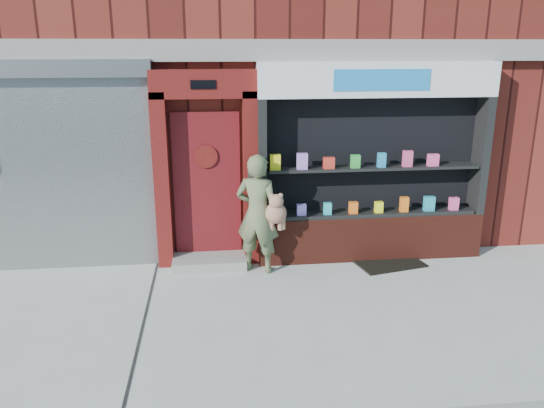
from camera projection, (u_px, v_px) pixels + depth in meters
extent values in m
plane|color=#9E9E99|center=(271.00, 318.00, 6.50)|extent=(80.00, 80.00, 0.00)
cube|color=#4C1511|center=(239.00, 7.00, 11.07)|extent=(12.00, 8.00, 8.00)
cube|color=gray|center=(256.00, 50.00, 7.43)|extent=(12.00, 0.16, 0.30)
cube|color=gray|center=(49.00, 177.00, 7.62)|extent=(3.00, 0.10, 2.80)
cube|color=slate|center=(35.00, 68.00, 7.13)|extent=(3.10, 0.30, 0.24)
cube|color=#4A0D0C|center=(162.00, 182.00, 7.75)|extent=(0.22, 0.28, 2.60)
cube|color=#4A0D0C|center=(251.00, 179.00, 7.89)|extent=(0.22, 0.28, 2.60)
cube|color=#4A0D0C|center=(203.00, 84.00, 7.42)|extent=(1.50, 0.28, 0.40)
cube|color=black|center=(203.00, 85.00, 7.28)|extent=(0.35, 0.01, 0.12)
cube|color=#591014|center=(207.00, 185.00, 7.95)|extent=(1.00, 0.06, 2.20)
cylinder|color=black|center=(206.00, 156.00, 7.79)|extent=(0.28, 0.02, 0.28)
cylinder|color=#4A0D0C|center=(206.00, 157.00, 7.78)|extent=(0.34, 0.02, 0.34)
cube|color=gray|center=(210.00, 262.00, 8.02)|extent=(1.10, 0.55, 0.15)
cube|color=slate|center=(251.00, 175.00, 7.72)|extent=(0.10, 0.02, 0.18)
cube|color=#551D14|center=(369.00, 236.00, 8.31)|extent=(3.50, 0.40, 0.70)
cube|color=black|center=(262.00, 160.00, 7.77)|extent=(0.12, 0.40, 1.80)
cube|color=black|center=(480.00, 155.00, 8.13)|extent=(0.12, 0.40, 1.80)
cube|color=black|center=(370.00, 155.00, 8.13)|extent=(3.30, 0.03, 1.80)
cube|color=black|center=(370.00, 213.00, 8.20)|extent=(3.20, 0.36, 0.06)
cube|color=black|center=(373.00, 167.00, 7.99)|extent=(3.20, 0.36, 0.04)
cube|color=white|center=(378.00, 79.00, 7.62)|extent=(3.50, 0.40, 0.50)
cube|color=#1770B0|center=(382.00, 80.00, 7.43)|extent=(1.40, 0.01, 0.30)
cube|color=#37C25A|center=(275.00, 210.00, 7.93)|extent=(0.13, 0.09, 0.17)
cube|color=#AE8AFA|center=(301.00, 210.00, 7.97)|extent=(0.14, 0.09, 0.17)
cube|color=#28B4CB|center=(327.00, 209.00, 8.01)|extent=(0.11, 0.09, 0.18)
cube|color=orange|center=(353.00, 208.00, 8.06)|extent=(0.13, 0.09, 0.18)
cube|color=#FFFD1A|center=(379.00, 207.00, 8.10)|extent=(0.12, 0.09, 0.17)
cube|color=orange|center=(404.00, 204.00, 8.14)|extent=(0.12, 0.09, 0.23)
cube|color=teal|center=(429.00, 204.00, 8.18)|extent=(0.16, 0.09, 0.23)
cube|color=#E54C8E|center=(454.00, 204.00, 8.23)|extent=(0.14, 0.09, 0.20)
cube|color=yellow|center=(275.00, 162.00, 7.72)|extent=(0.15, 0.09, 0.23)
cube|color=#AD78D9|center=(302.00, 161.00, 7.76)|extent=(0.15, 0.09, 0.24)
cube|color=red|center=(329.00, 163.00, 7.81)|extent=(0.16, 0.09, 0.17)
cube|color=green|center=(355.00, 161.00, 7.85)|extent=(0.13, 0.09, 0.20)
cube|color=#268BBE|center=(382.00, 160.00, 7.89)|extent=(0.12, 0.09, 0.22)
cube|color=#DA4878|center=(408.00, 159.00, 7.93)|extent=(0.14, 0.09, 0.24)
cube|color=#F25093|center=(433.00, 160.00, 7.98)|extent=(0.16, 0.09, 0.18)
imported|color=#576241|center=(258.00, 214.00, 7.66)|extent=(0.75, 0.64, 1.76)
sphere|color=#936049|center=(276.00, 213.00, 7.60)|extent=(0.31, 0.31, 0.31)
sphere|color=#936049|center=(276.00, 201.00, 7.50)|extent=(0.21, 0.21, 0.21)
sphere|color=#936049|center=(272.00, 196.00, 7.47)|extent=(0.07, 0.07, 0.07)
sphere|color=#936049|center=(281.00, 196.00, 7.48)|extent=(0.07, 0.07, 0.07)
cylinder|color=#936049|center=(269.00, 224.00, 7.64)|extent=(0.07, 0.07, 0.19)
cylinder|color=#936049|center=(283.00, 223.00, 7.66)|extent=(0.07, 0.07, 0.19)
cylinder|color=#936049|center=(272.00, 224.00, 7.62)|extent=(0.07, 0.07, 0.19)
cylinder|color=#936049|center=(280.00, 224.00, 7.64)|extent=(0.07, 0.07, 0.19)
cube|color=black|center=(388.00, 262.00, 8.17)|extent=(1.13, 0.90, 0.02)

